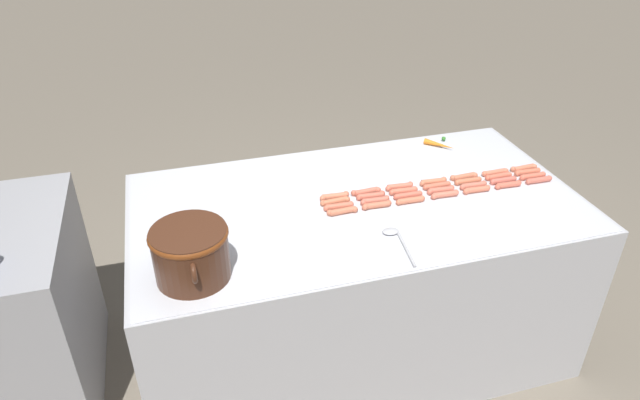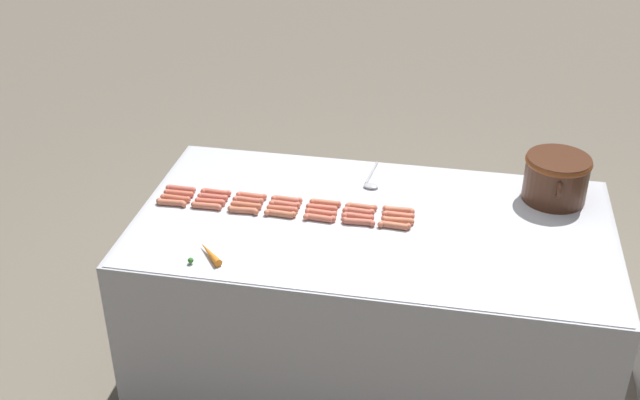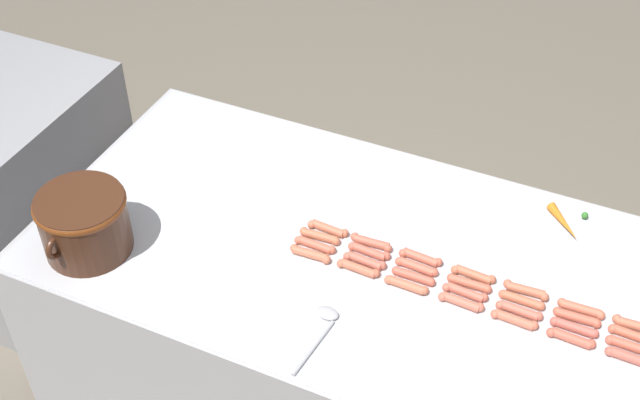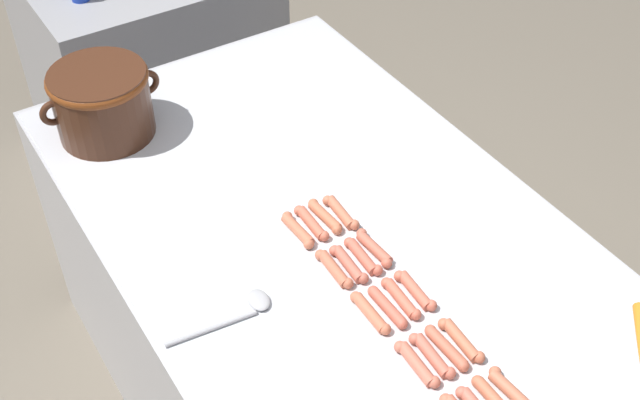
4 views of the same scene
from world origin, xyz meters
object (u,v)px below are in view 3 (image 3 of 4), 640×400
at_px(hot_dog_0, 630,358).
at_px(hot_dog_19, 369,251).
at_px(hot_dog_18, 417,267).
at_px(hot_dog_27, 328,229).
at_px(hot_dog_7, 631,346).
at_px(hot_dog_10, 465,292).
at_px(hot_dog_13, 315,245).
at_px(carrot, 565,222).
at_px(bean_pot, 84,221).
at_px(hot_dog_8, 574,328).
at_px(hot_dog_1, 571,338).
at_px(hot_dog_14, 633,335).
at_px(hot_dog_22, 581,309).
at_px(hot_dog_5, 358,268).
at_px(serving_spoon, 323,324).
at_px(hot_dog_3, 461,302).
at_px(hot_dog_23, 526,290).
at_px(hot_dog_6, 310,254).
at_px(hot_dog_15, 577,318).
at_px(hot_dog_12, 365,261).
at_px(hot_dog_2, 514,320).
at_px(hot_dog_26, 372,243).
at_px(hot_dog_20, 320,236).
at_px(hot_dog_21, 637,326).
at_px(hot_dog_11, 413,276).
at_px(hot_dog_9, 519,311).
at_px(hot_dog_16, 522,300).
at_px(hot_dog_24, 473,275).
at_px(hot_dog_4, 406,285).
at_px(hot_dog_17, 469,283).
at_px(hot_dog_25, 421,258).

distance_m(hot_dog_0, hot_dog_19, 0.83).
relative_size(hot_dog_18, hot_dog_27, 1.00).
distance_m(hot_dog_7, hot_dog_10, 0.49).
relative_size(hot_dog_13, carrot, 0.95).
xyz_separation_m(hot_dog_13, bean_pot, (-0.29, 0.66, 0.10)).
relative_size(hot_dog_8, hot_dog_13, 1.00).
xyz_separation_m(hot_dog_1, hot_dog_14, (0.09, -0.16, 0.00)).
bearing_deg(hot_dog_22, hot_dog_14, -103.49).
bearing_deg(hot_dog_14, hot_dog_0, -176.13).
xyz_separation_m(hot_dog_5, serving_spoon, (-0.24, 0.01, -0.01)).
xyz_separation_m(hot_dog_3, serving_spoon, (-0.24, 0.34, -0.01)).
bearing_deg(hot_dog_23, hot_dog_6, 101.10).
relative_size(hot_dog_5, hot_dog_18, 1.00).
xyz_separation_m(hot_dog_15, hot_dog_18, (0.00, 0.50, 0.00)).
bearing_deg(hot_dog_23, hot_dog_12, 99.95).
relative_size(hot_dog_2, hot_dog_26, 1.00).
height_order(hot_dog_7, carrot, carrot).
distance_m(hot_dog_2, hot_dog_15, 0.18).
bearing_deg(hot_dog_20, hot_dog_21, -87.70).
height_order(hot_dog_12, hot_dog_20, same).
xyz_separation_m(hot_dog_22, hot_dog_23, (0.00, 0.17, 0.00)).
relative_size(hot_dog_7, hot_dog_12, 1.00).
distance_m(hot_dog_20, hot_dog_27, 0.04).
relative_size(hot_dog_5, hot_dog_11, 1.00).
relative_size(hot_dog_10, bean_pot, 0.40).
height_order(hot_dog_9, hot_dog_26, same).
bearing_deg(hot_dog_16, hot_dog_20, 89.93).
relative_size(hot_dog_10, hot_dog_14, 1.00).
bearing_deg(hot_dog_1, hot_dog_24, 69.03).
height_order(hot_dog_14, carrot, carrot).
xyz_separation_m(hot_dog_0, hot_dog_20, (0.09, 0.99, 0.00)).
bearing_deg(hot_dog_4, hot_dog_26, 52.21).
relative_size(hot_dog_7, hot_dog_8, 1.00).
bearing_deg(hot_dog_17, hot_dog_10, 179.11).
distance_m(hot_dog_10, hot_dog_19, 0.33).
distance_m(hot_dog_0, hot_dog_10, 0.50).
relative_size(hot_dog_21, hot_dog_22, 1.00).
bearing_deg(hot_dog_25, hot_dog_17, -104.11).
distance_m(hot_dog_14, hot_dog_27, 0.98).
height_order(hot_dog_21, hot_dog_22, same).
xyz_separation_m(hot_dog_0, hot_dog_19, (0.09, 0.82, 0.00)).
bearing_deg(hot_dog_1, hot_dog_7, -75.63).
xyz_separation_m(hot_dog_10, hot_dog_22, (0.08, -0.33, 0.00)).
bearing_deg(hot_dog_10, hot_dog_14, -85.10).
bearing_deg(hot_dog_26, carrot, -57.26).
bearing_deg(hot_dog_26, hot_dog_4, -127.79).
xyz_separation_m(hot_dog_21, hot_dog_25, (0.00, 0.66, 0.00)).
xyz_separation_m(hot_dog_6, hot_dog_21, (0.13, -0.99, 0.00)).
xyz_separation_m(hot_dog_15, hot_dog_17, (0.00, 0.33, 0.00)).
distance_m(hot_dog_20, hot_dog_22, 0.83).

